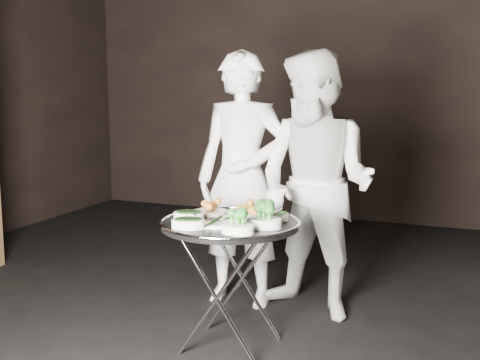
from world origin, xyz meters
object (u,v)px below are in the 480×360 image
at_px(waiter_left, 242,179).
at_px(waiter_right, 316,186).
at_px(serving_tray, 230,223).
at_px(tray_stand, 230,279).

bearing_deg(waiter_left, waiter_right, -8.49).
xyz_separation_m(serving_tray, waiter_right, (0.31, 0.68, 0.13)).
bearing_deg(waiter_left, serving_tray, -78.06).
height_order(serving_tray, waiter_left, waiter_left).
distance_m(tray_stand, waiter_left, 0.88).
relative_size(serving_tray, waiter_left, 0.45).
height_order(serving_tray, waiter_right, waiter_right).
bearing_deg(tray_stand, waiter_left, 106.59).
distance_m(serving_tray, waiter_right, 0.76).
height_order(tray_stand, serving_tray, serving_tray).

